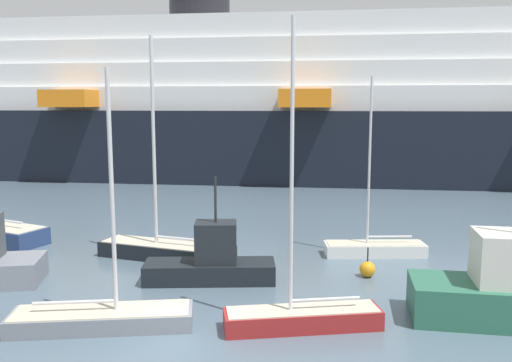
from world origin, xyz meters
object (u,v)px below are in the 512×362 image
object	(u,v)px
fishing_boat_0	(212,262)
cruise_ship	(415,108)
sailboat_1	(302,314)
sailboat_4	(375,247)
sailboat_3	(102,315)
sailboat_2	(166,248)
channel_buoy_0	(367,269)

from	to	relation	value
fishing_boat_0	cruise_ship	distance (m)	38.66
sailboat_1	fishing_boat_0	world-z (taller)	sailboat_1
cruise_ship	sailboat_4	bearing A→B (deg)	-101.87
sailboat_1	cruise_ship	world-z (taller)	cruise_ship
sailboat_3	sailboat_4	bearing A→B (deg)	32.25
sailboat_2	channel_buoy_0	xyz separation A→B (m)	(9.83, -1.05, -0.19)
sailboat_1	fishing_boat_0	distance (m)	6.08
sailboat_1	fishing_boat_0	xyz separation A→B (m)	(-4.36, 4.22, 0.35)
sailboat_1	sailboat_2	world-z (taller)	sailboat_2
fishing_boat_0	cruise_ship	bearing A→B (deg)	59.53
sailboat_2	sailboat_1	bearing A→B (deg)	145.88
sailboat_4	sailboat_2	bearing A→B (deg)	2.26
sailboat_2	sailboat_3	bearing A→B (deg)	103.92
channel_buoy_0	cruise_ship	size ratio (longest dim) A/B	0.01
sailboat_3	sailboat_4	distance (m)	14.43
sailboat_3	cruise_ship	xyz separation A→B (m)	(14.57, 41.57, 6.78)
sailboat_3	cruise_ship	bearing A→B (deg)	54.65
sailboat_3	fishing_boat_0	xyz separation A→B (m)	(2.46, 5.41, 0.43)
sailboat_3	cruise_ship	size ratio (longest dim) A/B	0.07
sailboat_1	sailboat_3	xyz separation A→B (m)	(-6.82, -1.19, -0.08)
sailboat_1	channel_buoy_0	world-z (taller)	sailboat_1
sailboat_4	channel_buoy_0	world-z (taller)	sailboat_4
sailboat_2	sailboat_4	bearing A→B (deg)	-157.01
sailboat_3	sailboat_4	xyz separation A→B (m)	(9.60, 10.78, 0.01)
sailboat_2	cruise_ship	size ratio (longest dim) A/B	0.09
sailboat_3	channel_buoy_0	world-z (taller)	sailboat_3
sailboat_1	sailboat_3	size ratio (longest dim) A/B	1.18
sailboat_3	fishing_boat_0	distance (m)	5.96
sailboat_1	cruise_ship	distance (m)	41.66
sailboat_3	fishing_boat_0	world-z (taller)	sailboat_3
sailboat_2	sailboat_3	size ratio (longest dim) A/B	1.23
sailboat_2	channel_buoy_0	distance (m)	9.89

